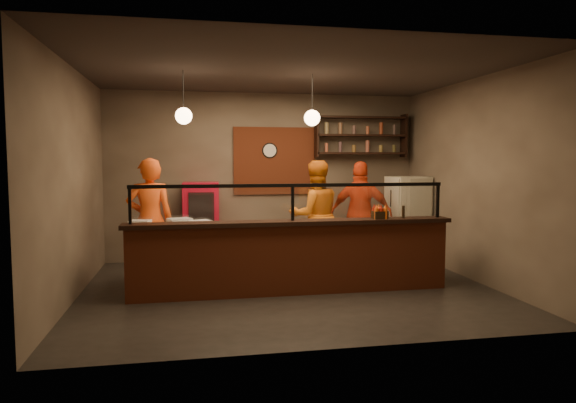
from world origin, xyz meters
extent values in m
plane|color=black|center=(0.00, 0.00, 0.00)|extent=(6.00, 6.00, 0.00)
plane|color=#352D29|center=(0.00, 0.00, 3.20)|extent=(6.00, 6.00, 0.00)
plane|color=#716253|center=(0.00, 2.50, 1.60)|extent=(6.00, 0.00, 6.00)
plane|color=#716253|center=(-3.00, 0.00, 1.60)|extent=(0.00, 5.00, 5.00)
plane|color=#716253|center=(3.00, 0.00, 1.60)|extent=(0.00, 5.00, 5.00)
plane|color=#716253|center=(0.00, -2.50, 1.60)|extent=(6.00, 0.00, 6.00)
cube|color=brown|center=(0.20, 2.47, 1.90)|extent=(1.60, 0.04, 1.30)
cube|color=brown|center=(0.00, -0.30, 0.50)|extent=(4.60, 0.25, 1.00)
cube|color=black|center=(0.00, -0.30, 1.03)|extent=(4.70, 0.37, 0.06)
cube|color=gray|center=(0.00, 0.20, 0.42)|extent=(4.60, 0.75, 0.85)
cube|color=white|center=(0.00, 0.20, 0.88)|extent=(4.60, 0.75, 0.05)
cube|color=white|center=(0.00, -0.30, 1.31)|extent=(4.40, 0.02, 0.50)
cube|color=black|center=(0.00, -0.30, 1.56)|extent=(4.50, 0.05, 0.05)
cube|color=black|center=(-2.22, -0.30, 1.31)|extent=(0.04, 0.04, 0.50)
cube|color=black|center=(0.00, -0.30, 1.31)|extent=(0.04, 0.04, 0.50)
cube|color=black|center=(2.22, -0.30, 1.31)|extent=(0.04, 0.04, 0.50)
cube|color=black|center=(1.90, 2.32, 2.05)|extent=(1.80, 0.28, 0.04)
cube|color=black|center=(1.90, 2.32, 2.40)|extent=(1.80, 0.28, 0.04)
cube|color=black|center=(1.90, 2.32, 2.75)|extent=(1.80, 0.28, 0.04)
cube|color=black|center=(1.00, 2.32, 2.40)|extent=(0.04, 0.28, 0.85)
cube|color=black|center=(2.80, 2.32, 2.40)|extent=(0.04, 0.28, 0.85)
cylinder|color=black|center=(0.10, 2.46, 2.10)|extent=(0.30, 0.04, 0.30)
cylinder|color=black|center=(-1.50, 0.20, 2.90)|extent=(0.01, 0.01, 0.60)
sphere|color=#E6B57E|center=(-1.50, 0.20, 2.55)|extent=(0.24, 0.24, 0.24)
cylinder|color=black|center=(0.40, 0.20, 2.90)|extent=(0.01, 0.01, 0.60)
sphere|color=#E6B57E|center=(0.40, 0.20, 2.55)|extent=(0.24, 0.24, 0.24)
imported|color=#EB4E16|center=(-2.05, 0.83, 0.97)|extent=(0.74, 0.52, 1.95)
imported|color=#C76312|center=(0.71, 1.22, 0.95)|extent=(0.96, 0.77, 1.91)
imported|color=red|center=(1.61, 1.42, 0.95)|extent=(1.20, 0.85, 1.89)
cube|color=beige|center=(2.60, 1.62, 0.80)|extent=(0.73, 0.70, 1.60)
cube|color=#B00B26|center=(-1.23, 2.15, 0.75)|extent=(0.67, 0.62, 1.51)
cylinder|color=white|center=(-0.09, 0.23, 0.91)|extent=(0.63, 0.63, 0.01)
cube|color=white|center=(-2.15, 0.30, 0.97)|extent=(0.33, 0.28, 0.14)
cube|color=silver|center=(-1.58, 0.27, 0.98)|extent=(0.39, 0.36, 0.16)
cube|color=white|center=(-1.30, 0.08, 0.97)|extent=(0.36, 0.33, 0.15)
cylinder|color=yellow|center=(-1.68, 0.37, 0.93)|extent=(0.39, 0.23, 0.07)
cube|color=black|center=(1.30, -0.33, 1.12)|extent=(0.22, 0.18, 0.11)
cylinder|color=black|center=(1.66, -0.33, 1.15)|extent=(0.05, 0.05, 0.19)
cylinder|color=silver|center=(1.37, -0.25, 1.07)|extent=(0.20, 0.20, 0.01)
camera|label=1|loc=(-1.43, -7.40, 1.92)|focal=32.00mm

